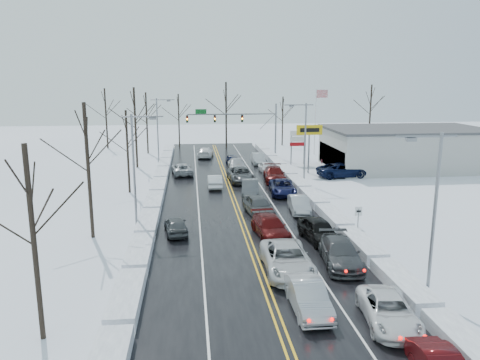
{
  "coord_description": "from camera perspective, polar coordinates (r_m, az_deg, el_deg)",
  "views": [
    {
      "loc": [
        -4.08,
        -40.22,
        11.68
      ],
      "look_at": [
        0.35,
        1.42,
        2.5
      ],
      "focal_mm": 35.0,
      "sensor_mm": 36.0,
      "label": 1
    }
  ],
  "objects": [
    {
      "name": "queued_car_1",
      "position": [
        25.13,
        8.24,
        -15.46
      ],
      "size": [
        1.66,
        4.69,
        1.54
      ],
      "primitive_type": "imported",
      "rotation": [
        0.0,
        0.0,
        0.01
      ],
      "color": "#ABADB3",
      "rests_on": "ground"
    },
    {
      "name": "queued_car_4",
      "position": [
        40.82,
        2.28,
        -4.27
      ],
      "size": [
        2.6,
        5.15,
        1.68
      ],
      "primitive_type": "imported",
      "rotation": [
        0.0,
        0.0,
        0.13
      ],
      "color": "#46494C",
      "rests_on": "ground"
    },
    {
      "name": "streetlight_nw",
      "position": [
        64.67,
        -9.85,
        6.53
      ],
      "size": [
        3.2,
        0.25,
        9.0
      ],
      "color": "slate",
      "rests_on": "ground"
    },
    {
      "name": "queued_car_12",
      "position": [
        34.94,
        9.55,
        -7.34
      ],
      "size": [
        2.59,
        5.12,
        1.67
      ],
      "primitive_type": "imported",
      "rotation": [
        0.0,
        0.0,
        0.13
      ],
      "color": "black",
      "rests_on": "ground"
    },
    {
      "name": "queued_car_15",
      "position": [
        54.07,
        4.2,
        -0.15
      ],
      "size": [
        2.81,
        5.88,
        1.65
      ],
      "primitive_type": "imported",
      "rotation": [
        0.0,
        0.0,
        -0.09
      ],
      "color": "#450A09",
      "rests_on": "ground"
    },
    {
      "name": "queued_car_11",
      "position": [
        31.0,
        12.07,
        -10.05
      ],
      "size": [
        2.81,
        5.7,
        1.59
      ],
      "primitive_type": "imported",
      "rotation": [
        0.0,
        0.0,
        -0.11
      ],
      "color": "#3D3F42",
      "rests_on": "ground"
    },
    {
      "name": "streetlight_ne",
      "position": [
        52.11,
        7.74,
        5.23
      ],
      "size": [
        3.2,
        0.25,
        9.0
      ],
      "color": "slate",
      "rests_on": "ground"
    },
    {
      "name": "queued_car_17",
      "position": [
        64.77,
        2.21,
        1.96
      ],
      "size": [
        1.68,
        4.6,
        1.5
      ],
      "primitive_type": "imported",
      "rotation": [
        0.0,
        0.0,
        -0.02
      ],
      "color": "#ACAFB5",
      "rests_on": "ground"
    },
    {
      "name": "queued_car_8",
      "position": [
        63.86,
        -0.87,
        1.82
      ],
      "size": [
        1.89,
        4.25,
        1.42
      ],
      "primitive_type": "imported",
      "rotation": [
        0.0,
        0.0,
        0.05
      ],
      "color": "black",
      "rests_on": "ground"
    },
    {
      "name": "tree_left_d",
      "position": [
        62.77,
        -12.7,
        8.1
      ],
      "size": [
        4.2,
        4.2,
        10.5
      ],
      "color": "#2D231C",
      "rests_on": "ground"
    },
    {
      "name": "tree_far_c",
      "position": [
        79.55,
        -1.71,
        9.48
      ],
      "size": [
        4.4,
        4.4,
        11.0
      ],
      "color": "#2D231C",
      "rests_on": "ground"
    },
    {
      "name": "tree_left_c",
      "position": [
        48.98,
        -13.63,
        5.28
      ],
      "size": [
        3.4,
        3.4,
        8.5
      ],
      "color": "#2D231C",
      "rests_on": "ground"
    },
    {
      "name": "oncoming_car_3",
      "position": [
        36.3,
        -7.78,
        -6.52
      ],
      "size": [
        2.11,
        4.16,
        1.36
      ],
      "primitive_type": "imported",
      "rotation": [
        0.0,
        0.0,
        3.27
      ],
      "color": "#424548",
      "rests_on": "ground"
    },
    {
      "name": "streetlight_se",
      "position": [
        26.22,
        22.34,
        -2.64
      ],
      "size": [
        3.2,
        0.25,
        9.0
      ],
      "color": "slate",
      "rests_on": "ground"
    },
    {
      "name": "oncoming_car_0",
      "position": [
        50.87,
        -3.11,
        -0.93
      ],
      "size": [
        1.49,
        4.27,
        1.41
      ],
      "primitive_type": "imported",
      "rotation": [
        0.0,
        0.0,
        3.14
      ],
      "color": "white",
      "rests_on": "ground"
    },
    {
      "name": "tree_far_a",
      "position": [
        81.55,
        -16.08,
        8.59
      ],
      "size": [
        4.0,
        4.0,
        10.0
      ],
      "color": "#2D231C",
      "rests_on": "ground"
    },
    {
      "name": "queued_car_13",
      "position": [
        41.88,
        7.18,
        -3.93
      ],
      "size": [
        1.84,
        4.51,
        1.45
      ],
      "primitive_type": "imported",
      "rotation": [
        0.0,
        0.0,
        -0.07
      ],
      "color": "#A6A9AE",
      "rests_on": "ground"
    },
    {
      "name": "oncoming_car_2",
      "position": [
        70.44,
        -4.22,
        2.78
      ],
      "size": [
        2.77,
        5.43,
        1.51
      ],
      "primitive_type": "imported",
      "rotation": [
        0.0,
        0.0,
        3.01
      ],
      "color": "white",
      "rests_on": "ground"
    },
    {
      "name": "speed_limit_sign",
      "position": [
        35.91,
        14.23,
        -4.28
      ],
      "size": [
        0.55,
        0.09,
        2.35
      ],
      "color": "slate",
      "rests_on": "ground"
    },
    {
      "name": "dealership_building",
      "position": [
        65.25,
        19.5,
        3.7
      ],
      "size": [
        20.4,
        12.4,
        5.3
      ],
      "color": "#ACACA7",
      "rests_on": "ground"
    },
    {
      "name": "queued_car_3",
      "position": [
        35.5,
        3.69,
        -6.87
      ],
      "size": [
        2.65,
        5.41,
        1.52
      ],
      "primitive_type": "imported",
      "rotation": [
        0.0,
        0.0,
        0.1
      ],
      "color": "#440909",
      "rests_on": "ground"
    },
    {
      "name": "tree_left_a",
      "position": [
        22.04,
        -24.2,
        -2.91
      ],
      "size": [
        3.6,
        3.6,
        9.0
      ],
      "color": "#2D231C",
      "rests_on": "ground"
    },
    {
      "name": "queued_car_10",
      "position": [
        24.79,
        17.57,
        -16.36
      ],
      "size": [
        2.91,
        5.23,
        1.38
      ],
      "primitive_type": "imported",
      "rotation": [
        0.0,
        0.0,
        -0.13
      ],
      "color": "white",
      "rests_on": "ground"
    },
    {
      "name": "tree_left_e",
      "position": [
        74.69,
        -11.34,
        8.25
      ],
      "size": [
        3.8,
        3.8,
        9.5
      ],
      "color": "#2D231C",
      "rests_on": "ground"
    },
    {
      "name": "queued_car_14",
      "position": [
        48.14,
        5.19,
        -1.73
      ],
      "size": [
        2.89,
        5.51,
        1.48
      ],
      "primitive_type": "imported",
      "rotation": [
        0.0,
        0.0,
        -0.08
      ],
      "color": "black",
      "rests_on": "ground"
    },
    {
      "name": "tree_far_e",
      "position": [
        87.43,
        15.66,
        9.06
      ],
      "size": [
        4.2,
        4.2,
        10.5
      ],
      "color": "#2D231C",
      "rests_on": "ground"
    },
    {
      "name": "snow_bank_left",
      "position": [
        43.94,
        -10.47,
        -3.26
      ],
      "size": [
        1.53,
        72.0,
        0.75
      ],
      "primitive_type": "cube",
      "color": "white",
      "rests_on": "ground"
    },
    {
      "name": "queued_car_2",
      "position": [
        29.4,
        5.73,
        -11.1
      ],
      "size": [
        2.94,
        6.13,
        1.69
      ],
      "primitive_type": "imported",
      "rotation": [
        0.0,
        0.0,
        -0.02
      ],
      "color": "silver",
      "rests_on": "ground"
    },
    {
      "name": "oncoming_car_1",
      "position": [
        58.05,
        -7.05,
        0.66
      ],
      "size": [
        2.93,
        5.38,
        1.43
      ],
      "primitive_type": "imported",
      "rotation": [
        0.0,
        0.0,
        3.25
      ],
      "color": "#AAADB2",
      "rests_on": "ground"
    },
    {
      "name": "tree_far_d",
      "position": [
        82.5,
        5.23,
        8.32
      ],
      "size": [
        3.4,
        3.4,
        8.5
      ],
      "color": "#2D231C",
      "rests_on": "ground"
    },
    {
      "name": "streetlight_sw",
      "position": [
        37.01,
        -12.54,
        2.16
      ],
      "size": [
        3.2,
        0.25,
        9.0
      ],
      "color": "slate",
      "rests_on": "ground"
    },
    {
      "name": "tree_far_b",
      "position": [
        81.42,
        -7.5,
        8.46
      ],
      "size": [
        3.6,
        3.6,
        9.0
      ],
      "color": "#2D231C",
      "rests_on": "ground"
    },
    {
      "name": "tires_plus_sign",
      "position": [
        58.45,
        8.45,
        5.66
      ],
      "size": [
        3.2,
        0.34,
        6.0
      ],
      "color": "slate",
      "rests_on": "ground"
    },
    {
      "name": "parked_car_0",
      "position": [
        57.47,
        12.35,
        0.35
      ],
      "size": [
        6.33,
        3.35,
        1.7
      ],
      "primitive_type": "imported",
      "rotation": [
        0.0,
        0.0,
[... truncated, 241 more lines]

